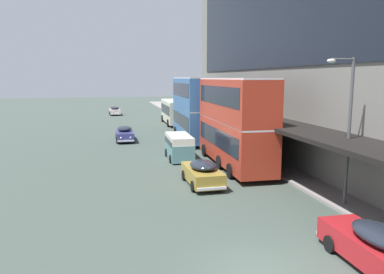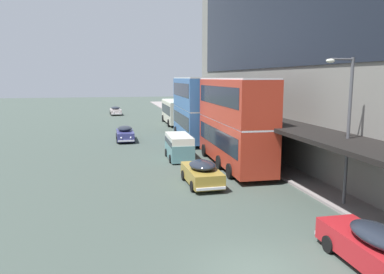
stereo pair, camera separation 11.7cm
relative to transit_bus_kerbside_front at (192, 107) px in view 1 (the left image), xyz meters
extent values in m
plane|color=#3F4B44|center=(-3.69, -26.77, -3.50)|extent=(240.00, 240.00, 0.00)
cube|color=#37659F|center=(0.00, 0.00, -1.66)|extent=(2.80, 10.79, 2.98)
cube|color=black|center=(0.00, 0.00, -1.30)|extent=(2.81, 9.93, 1.31)
cube|color=silver|center=(0.00, 0.00, -0.12)|extent=(2.70, 10.78, 0.12)
cube|color=#37659F|center=(0.00, 0.00, 1.42)|extent=(2.80, 10.79, 2.98)
cube|color=black|center=(0.00, 0.00, 1.77)|extent=(2.81, 9.93, 1.31)
cube|color=silver|center=(0.00, 0.00, 2.95)|extent=(2.70, 10.78, 0.12)
cube|color=black|center=(0.18, 5.39, 2.65)|extent=(1.22, 0.10, 0.36)
cylinder|color=black|center=(-1.10, 3.68, -3.00)|extent=(0.28, 1.01, 1.00)
cylinder|color=black|center=(1.34, 3.60, -3.00)|extent=(0.28, 1.01, 1.00)
cylinder|color=black|center=(-1.33, -3.28, -3.00)|extent=(0.28, 1.01, 1.00)
cylinder|color=black|center=(1.11, -3.36, -3.00)|extent=(0.28, 1.01, 1.00)
cylinder|color=black|center=(-1.25, -0.76, -3.00)|extent=(0.28, 1.01, 1.00)
cylinder|color=black|center=(1.19, -0.84, -3.00)|extent=(0.28, 1.01, 1.00)
cube|color=#B1311F|center=(0.44, -11.90, -1.68)|extent=(2.75, 11.04, 2.95)
cube|color=black|center=(0.44, -11.90, -1.32)|extent=(2.77, 10.16, 1.30)
cube|color=silver|center=(0.44, -11.90, -0.15)|extent=(2.65, 11.04, 0.12)
cube|color=#B1311F|center=(0.44, -11.90, 1.37)|extent=(2.75, 11.04, 2.95)
cube|color=black|center=(0.44, -11.90, 1.73)|extent=(2.77, 10.16, 1.30)
cube|color=silver|center=(0.44, -11.90, 2.90)|extent=(2.65, 11.04, 0.12)
cube|color=black|center=(0.54, -6.37, 2.60)|extent=(1.28, 0.08, 0.36)
cylinder|color=black|center=(-0.77, -8.14, -3.00)|extent=(0.27, 1.00, 1.00)
cylinder|color=black|center=(1.79, -8.19, -3.00)|extent=(0.27, 1.00, 1.00)
cylinder|color=black|center=(-0.89, -15.29, -3.00)|extent=(0.27, 1.00, 1.00)
cylinder|color=black|center=(1.66, -15.33, -3.00)|extent=(0.27, 1.00, 1.00)
cylinder|color=black|center=(-0.85, -12.70, -3.00)|extent=(0.27, 1.00, 1.00)
cylinder|color=black|center=(1.71, -12.75, -3.00)|extent=(0.27, 1.00, 1.00)
cube|color=beige|center=(0.54, 14.14, -1.72)|extent=(2.60, 9.33, 2.86)
cube|color=black|center=(0.54, 14.14, -1.37)|extent=(2.62, 8.59, 1.26)
cube|color=silver|center=(0.54, 14.14, -0.24)|extent=(2.50, 9.33, 0.12)
cube|color=black|center=(0.62, 18.83, -0.54)|extent=(1.22, 0.08, 0.36)
cylinder|color=black|center=(-0.63, 17.32, -3.00)|extent=(0.27, 1.00, 1.00)
cylinder|color=black|center=(1.81, 17.28, -3.00)|extent=(0.27, 1.00, 1.00)
cylinder|color=black|center=(-0.73, 11.28, -3.00)|extent=(0.27, 1.00, 1.00)
cylinder|color=black|center=(1.71, 11.24, -3.00)|extent=(0.27, 1.00, 1.00)
cube|color=beige|center=(-7.34, 29.60, -2.89)|extent=(1.99, 4.57, 0.77)
ellipsoid|color=#1E232D|center=(-7.36, 29.82, -2.28)|extent=(1.67, 2.54, 0.50)
cube|color=silver|center=(-7.22, 27.31, -3.13)|extent=(1.66, 0.21, 0.14)
cube|color=silver|center=(-7.47, 31.88, -3.13)|extent=(1.66, 0.21, 0.14)
sphere|color=silver|center=(-6.74, 27.37, -2.84)|extent=(0.18, 0.18, 0.18)
sphere|color=silver|center=(-7.70, 27.31, -2.84)|extent=(0.18, 0.18, 0.18)
cylinder|color=black|center=(-6.40, 28.26, -3.18)|extent=(0.17, 0.65, 0.64)
cylinder|color=black|center=(-8.14, 28.16, -3.18)|extent=(0.17, 0.65, 0.64)
cylinder|color=black|center=(-6.55, 31.03, -3.18)|extent=(0.17, 0.65, 0.64)
cylinder|color=black|center=(-8.29, 30.94, -3.18)|extent=(0.17, 0.65, 0.64)
cube|color=olive|center=(-3.01, -16.28, -2.86)|extent=(1.82, 4.11, 0.83)
ellipsoid|color=#1E232D|center=(-3.01, -16.49, -2.21)|extent=(1.59, 2.27, 0.52)
cube|color=silver|center=(-3.03, -14.19, -3.13)|extent=(1.69, 0.14, 0.14)
cube|color=silver|center=(-2.99, -18.38, -3.13)|extent=(1.69, 0.14, 0.14)
sphere|color=silver|center=(-3.52, -14.22, -2.81)|extent=(0.18, 0.18, 0.18)
sphere|color=silver|center=(-2.54, -14.21, -2.81)|extent=(0.18, 0.18, 0.18)
cylinder|color=black|center=(-3.91, -15.02, -3.18)|extent=(0.15, 0.64, 0.64)
cylinder|color=black|center=(-2.14, -15.00, -3.18)|extent=(0.15, 0.64, 0.64)
cylinder|color=black|center=(-3.88, -17.56, -3.18)|extent=(0.15, 0.64, 0.64)
cylinder|color=black|center=(-2.11, -17.54, -3.18)|extent=(0.15, 0.64, 0.64)
cube|color=navy|center=(-6.88, 1.07, -2.87)|extent=(1.68, 4.34, 0.82)
ellipsoid|color=#1E232D|center=(-6.88, 1.29, -2.22)|extent=(1.48, 2.39, 0.53)
cube|color=silver|center=(-6.88, -1.15, -3.13)|extent=(1.60, 0.12, 0.14)
cube|color=silver|center=(-6.88, 3.30, -3.13)|extent=(1.60, 0.12, 0.14)
sphere|color=silver|center=(-6.42, -1.12, -2.82)|extent=(0.18, 0.18, 0.18)
sphere|color=silver|center=(-7.34, -1.12, -2.82)|extent=(0.18, 0.18, 0.18)
cylinder|color=black|center=(-6.04, -0.27, -3.18)|extent=(0.14, 0.64, 0.64)
cylinder|color=black|center=(-7.72, -0.27, -3.18)|extent=(0.14, 0.64, 0.64)
cylinder|color=black|center=(-6.04, 2.42, -3.18)|extent=(0.14, 0.64, 0.64)
cylinder|color=black|center=(-7.72, 2.42, -3.18)|extent=(0.14, 0.64, 0.64)
cube|color=#AC1D22|center=(0.24, -27.47, -2.86)|extent=(1.65, 4.74, 0.83)
ellipsoid|color=#1E232D|center=(0.24, -27.71, -2.18)|extent=(1.44, 2.61, 0.59)
cube|color=silver|center=(0.26, -25.06, -3.13)|extent=(1.53, 0.13, 0.14)
sphere|color=silver|center=(-0.19, -25.08, -2.81)|extent=(0.18, 0.18, 0.18)
sphere|color=silver|center=(0.70, -25.09, -2.81)|extent=(0.18, 0.18, 0.18)
cylinder|color=black|center=(-0.56, -26.00, -3.18)|extent=(0.14, 0.64, 0.64)
cylinder|color=black|center=(1.05, -26.01, -3.18)|extent=(0.14, 0.64, 0.64)
cube|color=slate|center=(-3.02, -8.76, -2.74)|extent=(1.84, 4.34, 1.29)
cube|color=silver|center=(-3.02, -8.76, -1.95)|extent=(1.80, 4.25, 0.83)
cube|color=black|center=(-3.02, -8.76, -2.05)|extent=(1.87, 3.91, 0.41)
ellipsoid|color=slate|center=(-2.98, -6.66, -2.60)|extent=(1.62, 0.63, 1.11)
cylinder|color=black|center=(-3.87, -7.50, -3.18)|extent=(0.17, 0.64, 0.64)
cylinder|color=black|center=(-2.12, -7.54, -3.18)|extent=(0.17, 0.64, 0.64)
cylinder|color=black|center=(-3.92, -9.99, -3.18)|extent=(0.17, 0.64, 0.64)
cylinder|color=black|center=(-2.17, -10.03, -3.18)|extent=(0.17, 0.64, 0.64)
cylinder|color=#4C4C51|center=(3.10, -21.61, 0.29)|extent=(0.16, 0.16, 7.28)
cylinder|color=#4C4C51|center=(2.50, -21.61, 3.83)|extent=(1.20, 0.10, 0.10)
ellipsoid|color=silver|center=(1.90, -21.61, 3.75)|extent=(0.44, 0.28, 0.20)
camera|label=1|loc=(-8.44, -37.71, 2.95)|focal=35.00mm
camera|label=2|loc=(-8.33, -37.74, 2.95)|focal=35.00mm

